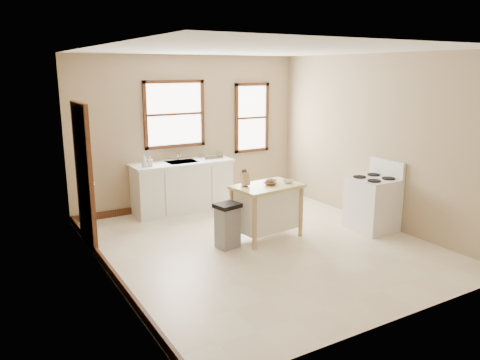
% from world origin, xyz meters
% --- Properties ---
extents(floor, '(5.00, 5.00, 0.00)m').
position_xyz_m(floor, '(0.00, 0.00, 0.00)').
color(floor, beige).
rests_on(floor, ground).
extents(ceiling, '(5.00, 5.00, 0.00)m').
position_xyz_m(ceiling, '(0.00, 0.00, 2.80)').
color(ceiling, white).
rests_on(ceiling, ground).
extents(wall_back, '(4.50, 0.04, 2.80)m').
position_xyz_m(wall_back, '(0.00, 2.50, 1.40)').
color(wall_back, tan).
rests_on(wall_back, ground).
extents(wall_left, '(0.04, 5.00, 2.80)m').
position_xyz_m(wall_left, '(-2.25, 0.00, 1.40)').
color(wall_left, tan).
rests_on(wall_left, ground).
extents(wall_right, '(0.04, 5.00, 2.80)m').
position_xyz_m(wall_right, '(2.25, 0.00, 1.40)').
color(wall_right, tan).
rests_on(wall_right, ground).
extents(window_main, '(1.17, 0.06, 1.22)m').
position_xyz_m(window_main, '(-0.30, 2.48, 1.75)').
color(window_main, '#321C0D').
rests_on(window_main, wall_back).
extents(window_side, '(0.77, 0.06, 1.37)m').
position_xyz_m(window_side, '(1.35, 2.48, 1.60)').
color(window_side, '#321C0D').
rests_on(window_side, wall_back).
extents(door_left, '(0.06, 0.90, 2.10)m').
position_xyz_m(door_left, '(-2.21, 1.30, 1.05)').
color(door_left, '#321C0D').
rests_on(door_left, ground).
extents(baseboard_back, '(4.50, 0.04, 0.12)m').
position_xyz_m(baseboard_back, '(0.00, 2.47, 0.06)').
color(baseboard_back, '#321C0D').
rests_on(baseboard_back, ground).
extents(baseboard_left, '(0.04, 5.00, 0.12)m').
position_xyz_m(baseboard_left, '(-2.22, 0.00, 0.06)').
color(baseboard_left, '#321C0D').
rests_on(baseboard_left, ground).
extents(sink_counter, '(1.86, 0.62, 0.92)m').
position_xyz_m(sink_counter, '(-0.30, 2.20, 0.46)').
color(sink_counter, silver).
rests_on(sink_counter, ground).
extents(faucet, '(0.03, 0.03, 0.22)m').
position_xyz_m(faucet, '(-0.30, 2.38, 1.03)').
color(faucet, silver).
rests_on(faucet, sink_counter).
extents(soap_bottle_a, '(0.09, 0.09, 0.22)m').
position_xyz_m(soap_bottle_a, '(-1.03, 2.11, 1.03)').
color(soap_bottle_a, '#B2B2B2').
rests_on(soap_bottle_a, sink_counter).
extents(soap_bottle_b, '(0.10, 0.10, 0.17)m').
position_xyz_m(soap_bottle_b, '(-0.93, 2.10, 1.01)').
color(soap_bottle_b, '#B2B2B2').
rests_on(soap_bottle_b, sink_counter).
extents(dish_rack, '(0.47, 0.40, 0.10)m').
position_xyz_m(dish_rack, '(0.29, 2.21, 0.97)').
color(dish_rack, silver).
rests_on(dish_rack, sink_counter).
extents(kitchen_island, '(1.09, 0.77, 0.84)m').
position_xyz_m(kitchen_island, '(0.24, 0.24, 0.42)').
color(kitchen_island, tan).
rests_on(kitchen_island, ground).
extents(knife_block, '(0.11, 0.11, 0.20)m').
position_xyz_m(knife_block, '(-0.08, 0.34, 0.94)').
color(knife_block, tan).
rests_on(knife_block, kitchen_island).
extents(pepper_grinder, '(0.04, 0.04, 0.15)m').
position_xyz_m(pepper_grinder, '(-0.05, 0.42, 0.91)').
color(pepper_grinder, '#421C11').
rests_on(pepper_grinder, kitchen_island).
extents(bowl_a, '(0.23, 0.23, 0.05)m').
position_xyz_m(bowl_a, '(0.29, 0.22, 0.86)').
color(bowl_a, brown).
rests_on(bowl_a, kitchen_island).
extents(bowl_b, '(0.23, 0.23, 0.04)m').
position_xyz_m(bowl_b, '(0.39, 0.33, 0.86)').
color(bowl_b, brown).
rests_on(bowl_b, kitchen_island).
extents(bowl_c, '(0.18, 0.18, 0.05)m').
position_xyz_m(bowl_c, '(0.59, 0.18, 0.86)').
color(bowl_c, silver).
rests_on(bowl_c, kitchen_island).
extents(trash_bin, '(0.39, 0.35, 0.66)m').
position_xyz_m(trash_bin, '(-0.47, 0.18, 0.33)').
color(trash_bin, gray).
rests_on(trash_bin, ground).
extents(gas_stove, '(0.69, 0.70, 1.12)m').
position_xyz_m(gas_stove, '(1.92, -0.30, 0.56)').
color(gas_stove, white).
rests_on(gas_stove, ground).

